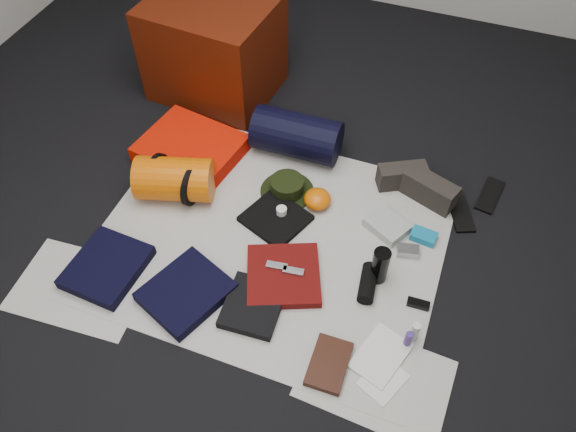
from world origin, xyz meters
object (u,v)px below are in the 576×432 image
(water_bottle, at_px, (380,266))
(paperback_book, at_px, (329,364))
(compact_camera, at_px, (408,251))
(navy_duffel, at_px, (297,135))
(red_cabinet, at_px, (214,48))
(stuff_sack, at_px, (175,179))
(sleeping_pad, at_px, (191,148))

(water_bottle, height_order, paperback_book, water_bottle)
(water_bottle, xyz_separation_m, compact_camera, (0.10, 0.18, -0.08))
(navy_duffel, height_order, water_bottle, navy_duffel)
(red_cabinet, height_order, stuff_sack, red_cabinet)
(compact_camera, bearing_deg, paperback_book, -116.87)
(red_cabinet, distance_m, compact_camera, 1.60)
(stuff_sack, bearing_deg, water_bottle, -7.13)
(red_cabinet, bearing_deg, paperback_book, -46.56)
(red_cabinet, relative_size, sleeping_pad, 1.33)
(stuff_sack, bearing_deg, compact_camera, 2.12)
(sleeping_pad, distance_m, paperback_book, 1.39)
(red_cabinet, xyz_separation_m, water_bottle, (1.25, -0.99, -0.18))
(navy_duffel, relative_size, paperback_book, 2.01)
(compact_camera, relative_size, paperback_book, 0.43)
(water_bottle, distance_m, paperback_book, 0.49)
(navy_duffel, height_order, paperback_book, navy_duffel)
(navy_duffel, xyz_separation_m, water_bottle, (0.62, -0.64, -0.02))
(navy_duffel, relative_size, water_bottle, 2.38)
(red_cabinet, bearing_deg, navy_duffel, -24.64)
(sleeping_pad, bearing_deg, compact_camera, -10.84)
(red_cabinet, xyz_separation_m, navy_duffel, (0.63, -0.36, -0.15))
(red_cabinet, xyz_separation_m, compact_camera, (1.35, -0.81, -0.25))
(red_cabinet, relative_size, paperback_book, 2.94)
(red_cabinet, relative_size, compact_camera, 6.77)
(navy_duffel, bearing_deg, water_bottle, -46.89)
(sleeping_pad, relative_size, navy_duffel, 1.10)
(sleeping_pad, relative_size, water_bottle, 2.62)
(red_cabinet, xyz_separation_m, paperback_book, (1.17, -1.47, -0.26))
(sleeping_pad, xyz_separation_m, navy_duffel, (0.52, 0.22, 0.07))
(stuff_sack, distance_m, paperback_book, 1.18)
(sleeping_pad, height_order, stuff_sack, stuff_sack)
(red_cabinet, bearing_deg, compact_camera, -26.21)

